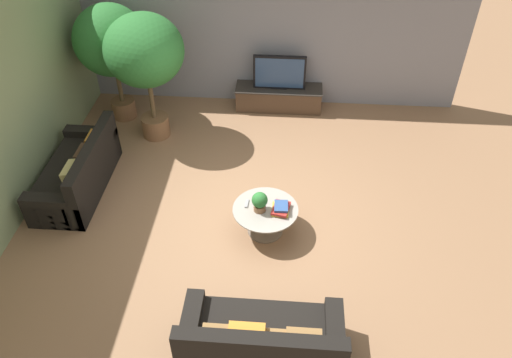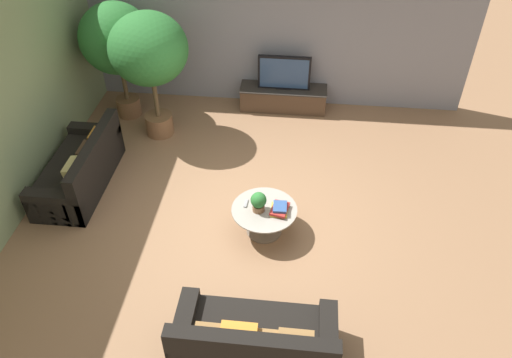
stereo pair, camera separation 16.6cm
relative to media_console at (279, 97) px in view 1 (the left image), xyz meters
name	(u,v)px [view 1 (the left image)]	position (x,y,z in m)	size (l,w,h in m)	color
ground_plane	(244,212)	(-0.38, -2.94, -0.23)	(24.00, 24.00, 0.00)	#8C6647
back_wall_stone	(260,25)	(-0.38, 0.32, 1.27)	(7.40, 0.12, 3.00)	gray
side_wall_left	(5,109)	(-3.64, -2.74, 1.27)	(0.12, 7.40, 3.00)	gray
media_console	(279,97)	(0.00, 0.00, 0.00)	(1.62, 0.50, 0.43)	#473323
television	(280,73)	(0.00, 0.00, 0.52)	(0.96, 0.13, 0.64)	black
coffee_table	(265,216)	(-0.05, -3.30, 0.07)	(0.90, 0.90, 0.43)	#756656
couch_by_wall	(78,173)	(-2.96, -2.58, 0.06)	(0.84, 1.86, 0.84)	black
couch_near_entry	(262,343)	(0.03, -5.26, 0.06)	(1.76, 0.84, 0.84)	black
potted_palm_tall	(111,43)	(-2.86, -0.52, 1.24)	(1.24, 1.24, 2.12)	brown
potted_palm_corner	(145,54)	(-2.13, -1.06, 1.33)	(1.27, 1.27, 2.20)	brown
potted_plant_tabletop	(260,202)	(-0.13, -3.33, 0.36)	(0.22, 0.22, 0.30)	brown
book_stack	(281,208)	(0.16, -3.32, 0.25)	(0.27, 0.34, 0.10)	gold
remote_black	(259,197)	(-0.16, -3.07, 0.21)	(0.04, 0.16, 0.02)	black
remote_silver	(247,204)	(-0.31, -3.22, 0.21)	(0.04, 0.16, 0.02)	gray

